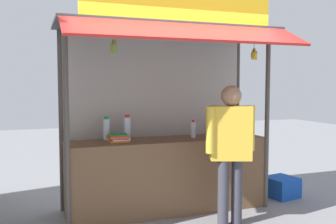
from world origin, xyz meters
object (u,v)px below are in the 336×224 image
Objects in this scene: banana_bunch_inner_right at (254,55)px; plastic_crate at (281,187)px; water_bottle_right at (127,127)px; water_bottle_mid_right at (193,129)px; water_bottle_far_right at (106,129)px; banana_bunch_leftmost at (114,48)px; magazine_stack_front_right at (233,135)px; vendor_person at (231,142)px; magazine_stack_mid_left at (118,138)px; water_bottle_back_right at (216,128)px.

banana_bunch_inner_right is 0.70× the size of plastic_crate.
water_bottle_right reaches higher than water_bottle_mid_right.
banana_bunch_inner_right is at bearing -19.44° from water_bottle_far_right.
banana_bunch_leftmost reaches higher than water_bottle_mid_right.
magazine_stack_front_right is 1.05m from banana_bunch_inner_right.
vendor_person reaches higher than water_bottle_right.
water_bottle_far_right is 0.19× the size of vendor_person.
banana_bunch_inner_right is at bearing -22.51° from water_bottle_right.
vendor_person is at bearing -81.11° from water_bottle_mid_right.
magazine_stack_front_right is 1.90m from banana_bunch_leftmost.
vendor_person reaches higher than magazine_stack_mid_left.
magazine_stack_mid_left is at bearing 71.65° from banana_bunch_leftmost.
water_bottle_mid_right is at bearing -60.78° from vendor_person.
banana_bunch_inner_right reaches higher than water_bottle_mid_right.
water_bottle_right is 1.10× the size of banana_bunch_inner_right.
banana_bunch_inner_right is 1.20m from vendor_person.
magazine_stack_front_right is 0.17× the size of vendor_person.
water_bottle_far_right is 0.74× the size of plastic_crate.
water_bottle_right is 0.87m from water_bottle_mid_right.
water_bottle_right is 2.44m from plastic_crate.
banana_bunch_leftmost reaches higher than water_bottle_far_right.
water_bottle_far_right is at bearing 114.84° from magazine_stack_mid_left.
water_bottle_right is 1.17m from banana_bunch_leftmost.
magazine_stack_front_right is at bearing -16.38° from water_bottle_far_right.
plastic_crate is (1.27, 0.75, -0.84)m from vendor_person.
water_bottle_right is 1.19m from water_bottle_back_right.
water_bottle_back_right is 0.81× the size of banana_bunch_inner_right.
water_bottle_mid_right is 0.87× the size of banana_bunch_leftmost.
vendor_person is at bearing -104.86° from water_bottle_back_right.
water_bottle_far_right is 1.05× the size of banana_bunch_inner_right.
water_bottle_right reaches higher than water_bottle_far_right.
vendor_person is (-0.20, -0.77, -0.06)m from water_bottle_back_right.
banana_bunch_leftmost is at bearing -164.01° from water_bottle_back_right.
banana_bunch_leftmost is at bearing 4.87° from vendor_person.
magazine_stack_front_right is 1.06× the size of magazine_stack_mid_left.
vendor_person reaches higher than water_bottle_back_right.
water_bottle_far_right is 1.57m from vendor_person.
vendor_person is at bearing -149.56° from plastic_crate.
vendor_person is 3.98× the size of plastic_crate.
water_bottle_right is 1.13× the size of magazine_stack_front_right.
plastic_crate is at bearing -129.23° from vendor_person.
water_bottle_right is at bearing -24.51° from vendor_person.
vendor_person reaches higher than water_bottle_mid_right.
water_bottle_right reaches higher than magazine_stack_front_right.
plastic_crate is (2.54, 0.40, -1.89)m from banana_bunch_leftmost.
water_bottle_far_right is at bearing 179.20° from water_bottle_right.
magazine_stack_mid_left is at bearing -179.92° from plastic_crate.
water_bottle_mid_right is 0.81× the size of banana_bunch_inner_right.
banana_bunch_inner_right and banana_bunch_leftmost have the same top height.
plastic_crate is (0.96, 0.24, -0.84)m from magazine_stack_front_right.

